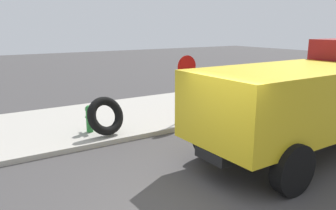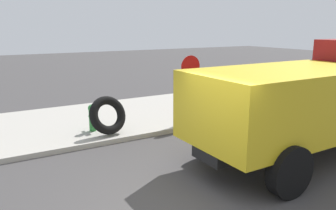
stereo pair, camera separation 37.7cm
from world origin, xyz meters
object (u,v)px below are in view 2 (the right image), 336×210
Objects in this scene: fire_hydrant at (92,117)px; loose_tire at (108,115)px; dump_truck_yellow at (319,96)px; stop_sign at (190,75)px.

loose_tire is (0.31, -0.57, 0.14)m from fire_hydrant.
loose_tire is at bearing 137.16° from dump_truck_yellow.
dump_truck_yellow reaches higher than loose_tire.
dump_truck_yellow is (1.23, -4.17, -0.11)m from stop_sign.
loose_tire reaches higher than fire_hydrant.
dump_truck_yellow is at bearing -44.65° from fire_hydrant.
loose_tire is 0.53× the size of stop_sign.
loose_tire is at bearing -61.47° from fire_hydrant.
dump_truck_yellow reaches higher than fire_hydrant.
loose_tire is at bearing -177.17° from stop_sign.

